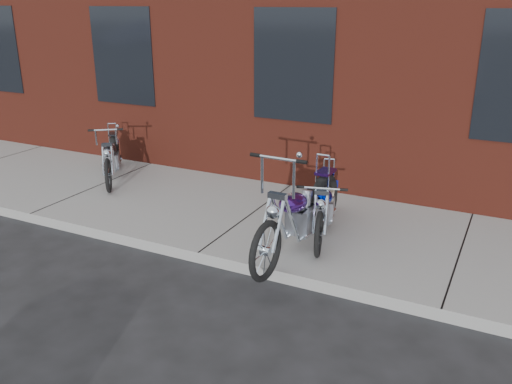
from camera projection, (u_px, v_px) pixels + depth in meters
The scene contains 5 objects.
ground at pixel (198, 263), 6.97m from camera, with size 120.00×120.00×0.00m, color black.
sidewalk at pixel (251, 218), 8.21m from camera, with size 22.00×3.00×0.15m, color #9F9B97.
chopper_purple at pixel (300, 216), 6.89m from camera, with size 0.61×2.51×1.41m.
chopper_blue at pixel (324, 207), 7.43m from camera, with size 0.70×2.01×0.89m.
chopper_third at pixel (112, 159), 9.71m from camera, with size 1.28×1.70×1.03m.
Camera 1 is at (3.47, -5.27, 3.19)m, focal length 38.00 mm.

